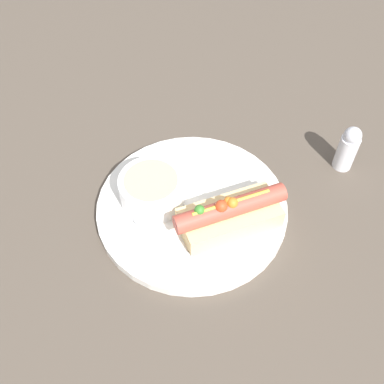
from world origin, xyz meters
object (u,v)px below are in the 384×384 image
at_px(spoon, 154,227).
at_px(salt_shaker, 348,148).
at_px(soup_bowl, 152,189).
at_px(hot_dog, 228,217).

distance_m(spoon, salt_shaker, 0.33).
bearing_deg(salt_shaker, spoon, 148.62).
height_order(soup_bowl, salt_shaker, salt_shaker).
distance_m(hot_dog, soup_bowl, 0.12).
bearing_deg(soup_bowl, hot_dog, -80.24).
relative_size(hot_dog, salt_shaker, 1.85).
bearing_deg(hot_dog, soup_bowl, 134.32).
height_order(hot_dog, spoon, hot_dog).
xyz_separation_m(spoon, salt_shaker, (0.28, -0.17, 0.02)).
distance_m(hot_dog, spoon, 0.11).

